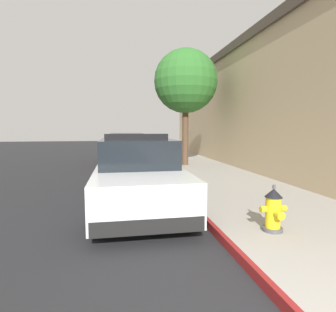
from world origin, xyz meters
The scene contains 8 objects.
ground_plane centered at (-4.33, 10.00, -0.10)m, with size 29.36×60.00×0.20m, color #232326.
sidewalk_pavement centered at (1.67, 10.00, 0.07)m, with size 3.35×60.00×0.15m, color #9E9991.
curb_painted_edge centered at (-0.04, 10.00, 0.07)m, with size 0.08×60.00×0.15m, color maroon.
storefront_building centered at (6.01, 9.51, 2.77)m, with size 5.57×23.19×5.51m.
police_cruiser centered at (-1.21, 5.28, 0.74)m, with size 1.94×4.84×1.68m.
parked_car_silver_ahead centered at (-1.21, 13.39, 0.74)m, with size 1.94×4.84×1.56m.
fire_hydrant centered at (0.81, 2.77, 0.50)m, with size 0.44×0.40×0.76m.
street_tree centered at (1.38, 11.04, 3.88)m, with size 2.83×2.83×5.18m.
Camera 1 is at (-1.64, -1.20, 1.81)m, focal length 29.55 mm.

